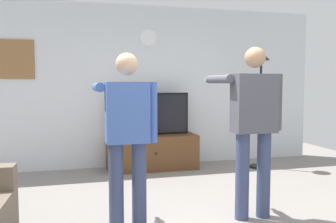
# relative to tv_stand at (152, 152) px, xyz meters

# --- Properties ---
(back_wall) EXTENTS (6.40, 0.10, 2.70)m
(back_wall) POSITION_rel_tv_stand_xyz_m (-0.15, 0.35, 1.07)
(back_wall) COLOR silver
(back_wall) RESTS_ON ground_plane
(tv_stand) EXTENTS (1.45, 0.58, 0.56)m
(tv_stand) POSITION_rel_tv_stand_xyz_m (0.00, 0.00, 0.00)
(tv_stand) COLOR brown
(tv_stand) RESTS_ON ground_plane
(television) EXTENTS (1.24, 0.07, 0.69)m
(television) POSITION_rel_tv_stand_xyz_m (0.00, 0.05, 0.62)
(television) COLOR black
(television) RESTS_ON tv_stand
(wall_clock) EXTENTS (0.28, 0.03, 0.28)m
(wall_clock) POSITION_rel_tv_stand_xyz_m (0.00, 0.29, 1.89)
(wall_clock) COLOR white
(framed_picture) EXTENTS (0.78, 0.04, 0.60)m
(framed_picture) POSITION_rel_tv_stand_xyz_m (-2.19, 0.30, 1.49)
(framed_picture) COLOR olive
(floor_lamp) EXTENTS (0.32, 0.32, 1.92)m
(floor_lamp) POSITION_rel_tv_stand_xyz_m (1.75, -0.36, 1.09)
(floor_lamp) COLOR black
(floor_lamp) RESTS_ON ground_plane
(person_standing_nearer_lamp) EXTENTS (0.58, 0.78, 1.68)m
(person_standing_nearer_lamp) POSITION_rel_tv_stand_xyz_m (-0.75, -2.32, 0.67)
(person_standing_nearer_lamp) COLOR #384266
(person_standing_nearer_lamp) RESTS_ON ground_plane
(person_standing_nearer_couch) EXTENTS (0.62, 0.78, 1.76)m
(person_standing_nearer_couch) POSITION_rel_tv_stand_xyz_m (0.54, -2.37, 0.73)
(person_standing_nearer_couch) COLOR #384266
(person_standing_nearer_couch) RESTS_ON ground_plane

